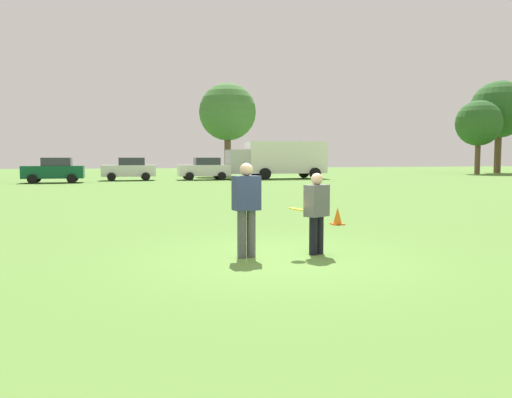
# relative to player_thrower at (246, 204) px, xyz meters

# --- Properties ---
(ground_plane) EXTENTS (158.83, 158.83, 0.00)m
(ground_plane) POSITION_rel_player_thrower_xyz_m (0.58, -0.21, -0.98)
(ground_plane) COLOR #517A33
(player_thrower) EXTENTS (0.51, 0.34, 1.74)m
(player_thrower) POSITION_rel_player_thrower_xyz_m (0.00, 0.00, 0.00)
(player_thrower) COLOR #4C4C51
(player_thrower) RESTS_ON ground
(player_defender) EXTENTS (0.53, 0.44, 1.55)m
(player_defender) POSITION_rel_player_thrower_xyz_m (1.36, -0.06, -0.12)
(player_defender) COLOR black
(player_defender) RESTS_ON ground
(frisbee) EXTENTS (0.27, 0.27, 0.07)m
(frisbee) POSITION_rel_player_thrower_xyz_m (0.93, -0.12, -0.10)
(frisbee) COLOR yellow
(traffic_cone) EXTENTS (0.32, 0.32, 0.48)m
(traffic_cone) POSITION_rel_player_thrower_xyz_m (3.57, 3.79, -0.75)
(traffic_cone) COLOR #D8590C
(traffic_cone) RESTS_ON ground
(parked_car_mid_right) EXTENTS (4.22, 2.26, 1.82)m
(parked_car_mid_right) POSITION_rel_player_thrower_xyz_m (-6.42, 30.56, -0.06)
(parked_car_mid_right) COLOR #0C4C2D
(parked_car_mid_right) RESTS_ON ground
(parked_car_near_right) EXTENTS (4.22, 2.26, 1.82)m
(parked_car_near_right) POSITION_rel_player_thrower_xyz_m (-1.08, 33.07, -0.06)
(parked_car_near_right) COLOR silver
(parked_car_near_right) RESTS_ON ground
(parked_car_far_right) EXTENTS (4.22, 2.26, 1.82)m
(parked_car_far_right) POSITION_rel_player_thrower_xyz_m (4.92, 32.60, -0.06)
(parked_car_far_right) COLOR silver
(parked_car_far_right) RESTS_ON ground
(box_truck) EXTENTS (8.53, 3.09, 3.18)m
(box_truck) POSITION_rel_player_thrower_xyz_m (11.43, 32.93, 0.77)
(box_truck) COLOR white
(box_truck) RESTS_ON ground
(tree_center_elm) EXTENTS (5.59, 5.59, 9.08)m
(tree_center_elm) POSITION_rel_player_thrower_xyz_m (8.62, 40.46, 5.26)
(tree_center_elm) COLOR brown
(tree_center_elm) RESTS_ON ground
(tree_east_birch) EXTENTS (4.99, 4.99, 8.11)m
(tree_east_birch) POSITION_rel_player_thrower_xyz_m (36.67, 39.09, 4.60)
(tree_east_birch) COLOR brown
(tree_east_birch) RESTS_ON ground
(tree_east_oak) EXTENTS (6.63, 6.63, 10.77)m
(tree_east_oak) POSITION_rel_player_thrower_xyz_m (41.47, 41.56, 6.43)
(tree_east_oak) COLOR brown
(tree_east_oak) RESTS_ON ground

